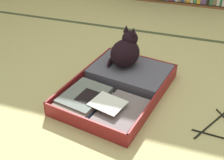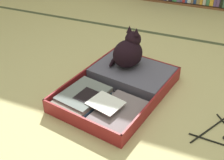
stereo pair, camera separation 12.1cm
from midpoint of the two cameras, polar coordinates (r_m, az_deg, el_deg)
ground_plane at (r=2.02m, az=2.06°, el=-4.87°), size 10.00×10.00×0.00m
tatami_border at (r=3.04m, az=8.85°, el=8.84°), size 4.80×0.05×0.00m
open_suitcase at (r=2.13m, az=-0.17°, el=-1.04°), size 0.75×0.97×0.11m
black_cat at (r=2.21m, az=1.20°, el=5.59°), size 0.28×0.30×0.31m
clothes_hanger at (r=1.94m, az=18.23°, el=-8.61°), size 0.27×0.35×0.01m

